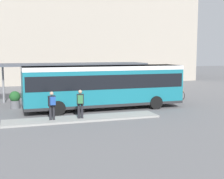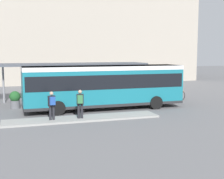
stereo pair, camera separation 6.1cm
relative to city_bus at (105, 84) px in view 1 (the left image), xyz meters
The scene contains 11 objects.
ground_plane 1.88m from the city_bus, behind, with size 120.00×120.00×0.00m, color slate.
curb_island 4.23m from the city_bus, 127.91° to the right, with size 9.76×1.80×0.12m.
city_bus is the anchor object (origin of this frame).
pedestrian_waiting 4.15m from the city_bus, 128.35° to the right, with size 0.47×0.51×1.78m.
pedestrian_companion 5.33m from the city_bus, 143.71° to the right, with size 0.45×0.48×1.73m.
bicycle_orange 8.59m from the city_bus, 20.13° to the left, with size 0.48×1.76×0.76m.
bicycle_red 8.74m from the city_bus, 25.06° to the left, with size 0.48×1.63×0.71m.
bicycle_blue 9.02m from the city_bus, 29.48° to the left, with size 0.48×1.55×0.67m.
station_shelter 5.61m from the city_bus, 106.08° to the left, with size 13.28×3.38×3.24m.
potted_planter_near_shelter 6.84m from the city_bus, 159.51° to the left, with size 0.82×0.82×1.31m.
station_building 26.76m from the city_bus, 76.82° to the left, with size 27.98×13.01×19.52m.
Camera 1 is at (-6.57, -21.85, 4.20)m, focal length 50.00 mm.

